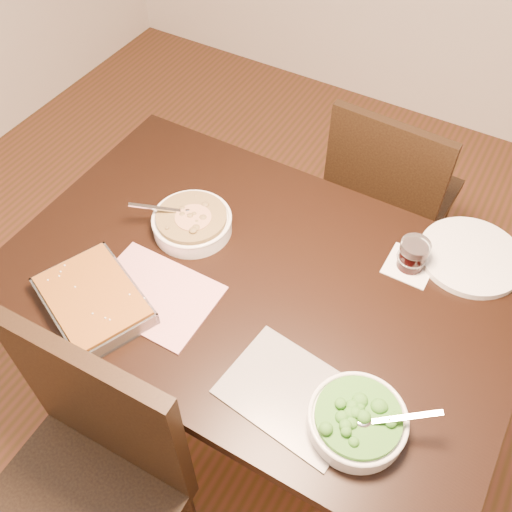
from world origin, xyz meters
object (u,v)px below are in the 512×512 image
(chair_far, at_px, (388,194))
(stew_bowl, at_px, (192,222))
(chair_near, at_px, (85,482))
(wine_tumbler, at_px, (413,254))
(broccoli_bowl, at_px, (357,420))
(table, at_px, (259,299))
(baking_dish, at_px, (94,301))
(dinner_plate, at_px, (471,256))

(chair_far, bearing_deg, stew_bowl, 63.43)
(stew_bowl, xyz_separation_m, chair_near, (0.13, -0.69, -0.23))
(wine_tumbler, xyz_separation_m, chair_far, (-0.21, 0.50, -0.30))
(stew_bowl, bearing_deg, broccoli_bowl, -25.68)
(table, relative_size, wine_tumbler, 15.34)
(chair_far, bearing_deg, chair_near, 82.17)
(baking_dish, bearing_deg, stew_bowl, 102.82)
(baking_dish, xyz_separation_m, chair_near, (0.20, -0.34, -0.22))
(wine_tumbler, height_order, chair_near, chair_near)
(stew_bowl, relative_size, dinner_plate, 0.82)
(chair_near, bearing_deg, stew_bowl, 98.93)
(table, relative_size, broccoli_bowl, 5.84)
(wine_tumbler, bearing_deg, chair_far, 113.22)
(table, xyz_separation_m, baking_dish, (-0.33, -0.30, 0.12))
(baking_dish, xyz_separation_m, wine_tumbler, (0.67, 0.55, 0.02))
(baking_dish, relative_size, chair_far, 0.41)
(table, bearing_deg, baking_dish, -137.94)
(dinner_plate, distance_m, chair_near, 1.19)
(baking_dish, bearing_deg, chair_far, 90.16)
(wine_tumbler, xyz_separation_m, chair_near, (-0.47, -0.88, -0.25))
(chair_near, bearing_deg, table, 76.76)
(table, relative_size, stew_bowl, 5.90)
(dinner_plate, xyz_separation_m, chair_near, (-0.61, -0.99, -0.21))
(table, xyz_separation_m, chair_far, (0.13, 0.75, -0.15))
(stew_bowl, relative_size, broccoli_bowl, 0.99)
(wine_tumbler, distance_m, chair_near, 1.03)
(table, height_order, broccoli_bowl, broccoli_bowl)
(broccoli_bowl, relative_size, wine_tumbler, 2.63)
(broccoli_bowl, height_order, chair_far, chair_far)
(baking_dish, height_order, chair_far, chair_far)
(broccoli_bowl, bearing_deg, stew_bowl, 154.32)
(broccoli_bowl, distance_m, baking_dish, 0.73)
(stew_bowl, height_order, chair_near, chair_near)
(wine_tumbler, distance_m, dinner_plate, 0.18)
(table, relative_size, chair_far, 1.56)
(wine_tumbler, relative_size, chair_near, 0.09)
(stew_bowl, bearing_deg, table, -13.20)
(table, distance_m, broccoli_bowl, 0.49)
(table, distance_m, baking_dish, 0.46)
(baking_dish, bearing_deg, dinner_plate, 62.73)
(table, height_order, wine_tumbler, wine_tumbler)
(wine_tumbler, bearing_deg, baking_dish, -140.88)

